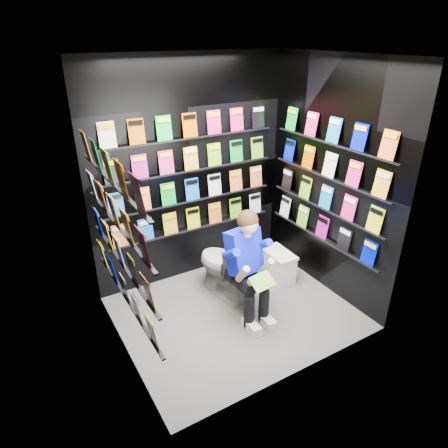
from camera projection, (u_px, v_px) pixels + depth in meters
floor at (235, 312)px, 4.37m from camera, size 2.40×2.40×0.00m
ceiling at (239, 55)px, 3.23m from camera, size 2.40×2.40×0.00m
wall_back at (190, 174)px, 4.57m from camera, size 2.40×0.04×2.60m
wall_front at (307, 247)px, 3.02m from camera, size 2.40×0.04×2.60m
wall_left at (112, 232)px, 3.25m from camera, size 0.04×2.00×2.60m
wall_right at (330, 181)px, 4.35m from camera, size 0.04×2.00×2.60m
comics_back at (192, 174)px, 4.55m from camera, size 2.10×0.06×1.37m
comics_left at (116, 231)px, 3.26m from camera, size 0.06×1.70×1.37m
comics_right at (328, 181)px, 4.33m from camera, size 0.06×1.70×1.37m
toilet at (224, 266)px, 4.54m from camera, size 0.52×0.80×0.73m
longbox at (278, 266)px, 4.92m from camera, size 0.26×0.44×0.33m
longbox_lid at (279, 253)px, 4.84m from camera, size 0.28×0.47×0.03m
reader at (243, 252)px, 4.09m from camera, size 0.57×0.76×1.29m
held_comic at (262, 281)px, 3.88m from camera, size 0.27×0.18×0.11m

